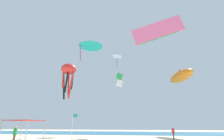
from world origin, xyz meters
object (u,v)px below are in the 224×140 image
Objects in this scene: canopy_tent at (25,121)px; kite_box_green at (119,80)px; person_leftmost at (15,133)px; kite_delta_teal at (91,44)px; person_near_tent at (173,132)px; kite_octopus_red at (69,71)px; banner_flag at (73,124)px; kite_diamond_white at (117,57)px; kite_inflatable_orange at (181,76)px; kite_parafoil_pink at (158,31)px.

canopy_tent is 1.09× the size of kite_box_green.
person_leftmost is 19.18m from kite_box_green.
kite_delta_teal is at bearing 46.28° from canopy_tent.
kite_octopus_red is at bearing -85.37° from person_near_tent.
person_leftmost is at bearing -151.45° from banner_flag.
kite_octopus_red is (0.60, 10.30, 10.40)m from person_leftmost.
kite_diamond_white is 16.91m from kite_octopus_red.
kite_delta_teal is at bearing 115.89° from kite_inflatable_orange.
kite_parafoil_pink is at bearing 8.61° from canopy_tent.
person_near_tent is at bearing 138.02° from kite_inflatable_orange.
banner_flag reaches higher than person_near_tent.
banner_flag is at bearing 54.76° from canopy_tent.
kite_inflatable_orange is at bearing 158.78° from kite_octopus_red.
kite_delta_teal reaches higher than person_near_tent.
banner_flag is (3.16, 4.47, -0.26)m from canopy_tent.
person_leftmost is 0.27× the size of kite_parafoil_pink.
kite_octopus_red reaches higher than canopy_tent.
kite_box_green is (-6.32, 13.25, -2.12)m from kite_parafoil_pink.
person_near_tent is at bearing 128.69° from kite_octopus_red.
kite_diamond_white is (0.96, 19.99, 6.41)m from kite_delta_teal.
kite_delta_teal is 1.49× the size of kite_box_green.
kite_octopus_red reaches higher than kite_box_green.
canopy_tent is 0.73× the size of kite_delta_teal.
person_leftmost is at bearing 144.05° from canopy_tent.
kite_parafoil_pink reaches higher than person_near_tent.
kite_octopus_red is 1.04× the size of kite_parafoil_pink.
kite_box_green is at bearing -73.76° from kite_parafoil_pink.
kite_inflatable_orange is (21.73, 8.43, 0.32)m from kite_octopus_red.
kite_inflatable_orange is (6.31, 18.21, -0.56)m from kite_parafoil_pink.
kite_parafoil_pink reaches higher than kite_octopus_red.
canopy_tent is 0.35× the size of kite_inflatable_orange.
person_near_tent is at bearing 11.72° from kite_delta_teal.
kite_delta_teal is at bearing 151.37° from kite_box_green.
kite_parafoil_pink is 0.76× the size of kite_inflatable_orange.
kite_diamond_white is at bearing -134.81° from person_near_tent.
banner_flag is 0.79× the size of kite_delta_teal.
person_near_tent is at bearing -111.93° from kite_parafoil_pink.
person_near_tent is 0.53× the size of banner_flag.
person_near_tent is 16.51m from kite_delta_teal.
kite_box_green is at bearing -114.24° from person_near_tent.
kite_octopus_red is at bearing -41.63° from kite_parafoil_pink.
person_near_tent is 0.26× the size of kite_parafoil_pink.
kite_box_green is (-7.92, 6.13, 9.22)m from person_near_tent.
kite_box_green is (9.70, 13.77, 9.17)m from person_leftmost.
person_leftmost is 0.66× the size of kite_box_green.
kite_delta_teal reaches higher than kite_octopus_red.
kite_parafoil_pink reaches higher than canopy_tent.
kite_octopus_red is at bearing 92.24° from kite_inflatable_orange.
person_near_tent is at bearing -141.41° from kite_box_green.
kite_diamond_white is 13.33m from kite_box_green.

